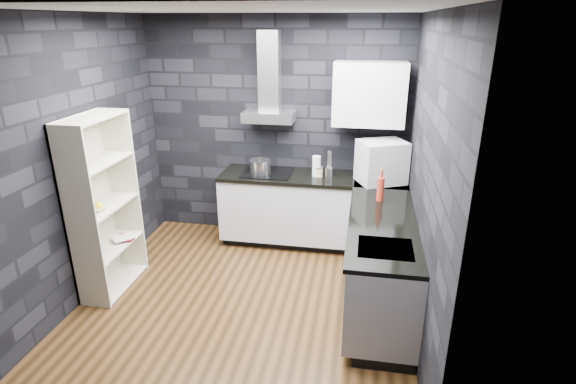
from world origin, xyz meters
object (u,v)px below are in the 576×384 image
(storage_jar, at_px, (319,172))
(red_bottle, at_px, (380,189))
(appliance_garage, at_px, (381,163))
(bookshelf, at_px, (104,206))
(pot, at_px, (260,167))
(utensil_crock, at_px, (329,172))
(fruit_bowl, at_px, (96,208))
(glass_vase, at_px, (316,166))

(storage_jar, xyz_separation_m, red_bottle, (0.69, -0.64, 0.07))
(storage_jar, bearing_deg, appliance_garage, -4.82)
(storage_jar, relative_size, red_bottle, 0.44)
(appliance_garage, height_order, bookshelf, bookshelf)
(pot, relative_size, appliance_garage, 0.49)
(utensil_crock, xyz_separation_m, bookshelf, (-2.11, -1.27, -0.06))
(fruit_bowl, bearing_deg, red_bottle, 15.68)
(glass_vase, relative_size, utensil_crock, 2.08)
(glass_vase, distance_m, fruit_bowl, 2.41)
(red_bottle, distance_m, fruit_bowl, 2.79)
(pot, bearing_deg, fruit_bowl, -132.98)
(appliance_garage, distance_m, red_bottle, 0.59)
(utensil_crock, xyz_separation_m, red_bottle, (0.58, -0.64, 0.06))
(bookshelf, bearing_deg, pot, 60.14)
(utensil_crock, height_order, fruit_bowl, utensil_crock)
(glass_vase, bearing_deg, utensil_crock, -3.56)
(red_bottle, bearing_deg, fruit_bowl, -164.32)
(bookshelf, bearing_deg, appliance_garage, 39.87)
(storage_jar, bearing_deg, fruit_bowl, -145.12)
(red_bottle, bearing_deg, storage_jar, 137.42)
(glass_vase, relative_size, red_bottle, 0.99)
(red_bottle, relative_size, fruit_bowl, 1.24)
(glass_vase, xyz_separation_m, appliance_garage, (0.74, -0.07, 0.10))
(fruit_bowl, bearing_deg, utensil_crock, 33.45)
(storage_jar, height_order, fruit_bowl, storage_jar)
(utensil_crock, bearing_deg, storage_jar, -178.04)
(pot, bearing_deg, storage_jar, 0.43)
(red_bottle, bearing_deg, glass_vase, 138.20)
(pot, relative_size, storage_jar, 2.26)
(utensil_crock, distance_m, red_bottle, 0.86)
(storage_jar, relative_size, bookshelf, 0.06)
(pot, relative_size, fruit_bowl, 1.24)
(glass_vase, relative_size, fruit_bowl, 1.23)
(utensil_crock, bearing_deg, glass_vase, 176.44)
(utensil_crock, distance_m, bookshelf, 2.47)
(bookshelf, bearing_deg, glass_vase, 48.93)
(pot, distance_m, utensil_crock, 0.82)
(fruit_bowl, bearing_deg, appliance_garage, 26.23)
(glass_vase, xyz_separation_m, storage_jar, (0.03, -0.01, -0.07))
(pot, bearing_deg, glass_vase, 1.59)
(storage_jar, bearing_deg, bookshelf, -147.52)
(bookshelf, distance_m, fruit_bowl, 0.13)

